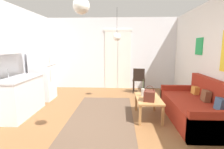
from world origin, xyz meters
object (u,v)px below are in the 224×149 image
(pendant_lamp_near, at_px, (81,6))
(pendant_lamp_far, at_px, (117,37))
(accent_chair, at_px, (139,79))
(refrigerator, at_px, (43,73))
(coffee_table, at_px, (148,100))
(handbag, at_px, (149,96))
(bamboo_vase, at_px, (143,92))
(couch, at_px, (198,108))

(pendant_lamp_near, height_order, pendant_lamp_far, same)
(accent_chair, bearing_deg, refrigerator, 24.68)
(coffee_table, distance_m, refrigerator, 3.22)
(refrigerator, bearing_deg, pendant_lamp_near, -54.98)
(coffee_table, relative_size, refrigerator, 0.59)
(coffee_table, relative_size, handbag, 2.90)
(pendant_lamp_far, bearing_deg, handbag, -61.93)
(coffee_table, xyz_separation_m, accent_chair, (0.01, 2.08, 0.10))
(accent_chair, bearing_deg, bamboo_vase, 95.25)
(pendant_lamp_near, xyz_separation_m, pendant_lamp_far, (0.45, 2.42, -0.29))
(handbag, bearing_deg, pendant_lamp_far, 118.07)
(handbag, xyz_separation_m, accent_chair, (0.02, 2.29, -0.07))
(bamboo_vase, distance_m, pendant_lamp_far, 1.77)
(couch, height_order, bamboo_vase, couch)
(pendant_lamp_far, bearing_deg, accent_chair, 51.70)
(refrigerator, height_order, pendant_lamp_far, pendant_lamp_far)
(coffee_table, relative_size, bamboo_vase, 2.39)
(bamboo_vase, bearing_deg, pendant_lamp_near, -127.32)
(accent_chair, relative_size, pendant_lamp_near, 1.40)
(accent_chair, height_order, pendant_lamp_near, pendant_lamp_near)
(handbag, bearing_deg, coffee_table, 86.13)
(couch, height_order, refrigerator, refrigerator)
(pendant_lamp_near, bearing_deg, accent_chair, 70.49)
(coffee_table, distance_m, pendant_lamp_far, 1.99)
(couch, bearing_deg, handbag, -176.95)
(handbag, xyz_separation_m, pendant_lamp_far, (-0.72, 1.35, 1.29))
(couch, distance_m, pendant_lamp_far, 2.69)
(handbag, bearing_deg, refrigerator, 153.82)
(coffee_table, height_order, bamboo_vase, bamboo_vase)
(refrigerator, relative_size, pendant_lamp_near, 2.60)
(coffee_table, relative_size, accent_chair, 1.09)
(bamboo_vase, height_order, handbag, bamboo_vase)
(bamboo_vase, xyz_separation_m, pendant_lamp_far, (-0.62, 1.01, 1.31))
(handbag, relative_size, refrigerator, 0.20)
(couch, relative_size, pendant_lamp_far, 2.17)
(refrigerator, distance_m, pendant_lamp_far, 2.45)
(couch, height_order, accent_chair, couch)
(coffee_table, height_order, pendant_lamp_far, pendant_lamp_far)
(accent_chair, bearing_deg, couch, 123.25)
(bamboo_vase, height_order, pendant_lamp_near, pendant_lamp_near)
(handbag, distance_m, pendant_lamp_near, 2.24)
(couch, relative_size, pendant_lamp_near, 3.20)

